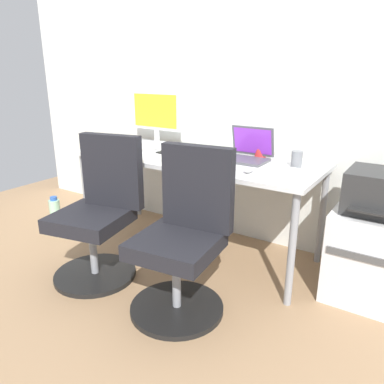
{
  "coord_description": "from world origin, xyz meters",
  "views": [
    {
      "loc": [
        1.43,
        -2.21,
        1.32
      ],
      "look_at": [
        0.0,
        -0.05,
        0.48
      ],
      "focal_mm": 34.85,
      "sensor_mm": 36.0,
      "label": 1
    }
  ],
  "objects_px": {
    "water_bottle_on_floor": "(56,215)",
    "side_cabinet": "(372,255)",
    "office_chair_left": "(99,215)",
    "printer": "(382,193)",
    "coffee_mug": "(260,151)",
    "open_laptop": "(248,152)",
    "office_chair_right": "(184,240)",
    "desktop_monitor": "(156,114)"
  },
  "relations": [
    {
      "from": "desktop_monitor",
      "to": "coffee_mug",
      "type": "relative_size",
      "value": 5.22
    },
    {
      "from": "office_chair_left",
      "to": "printer",
      "type": "distance_m",
      "value": 1.72
    },
    {
      "from": "office_chair_left",
      "to": "water_bottle_on_floor",
      "type": "relative_size",
      "value": 3.03
    },
    {
      "from": "coffee_mug",
      "to": "water_bottle_on_floor",
      "type": "bearing_deg",
      "value": -159.13
    },
    {
      "from": "office_chair_left",
      "to": "desktop_monitor",
      "type": "distance_m",
      "value": 1.06
    },
    {
      "from": "side_cabinet",
      "to": "printer",
      "type": "bearing_deg",
      "value": -90.0
    },
    {
      "from": "printer",
      "to": "desktop_monitor",
      "type": "xyz_separation_m",
      "value": [
        -1.76,
        0.18,
        0.31
      ]
    },
    {
      "from": "printer",
      "to": "desktop_monitor",
      "type": "height_order",
      "value": "desktop_monitor"
    },
    {
      "from": "side_cabinet",
      "to": "coffee_mug",
      "type": "relative_size",
      "value": 5.99
    },
    {
      "from": "side_cabinet",
      "to": "coffee_mug",
      "type": "bearing_deg",
      "value": 167.2
    },
    {
      "from": "printer",
      "to": "coffee_mug",
      "type": "height_order",
      "value": "coffee_mug"
    },
    {
      "from": "side_cabinet",
      "to": "coffee_mug",
      "type": "height_order",
      "value": "coffee_mug"
    },
    {
      "from": "office_chair_right",
      "to": "coffee_mug",
      "type": "relative_size",
      "value": 10.22
    },
    {
      "from": "side_cabinet",
      "to": "printer",
      "type": "relative_size",
      "value": 1.38
    },
    {
      "from": "office_chair_right",
      "to": "coffee_mug",
      "type": "distance_m",
      "value": 0.96
    },
    {
      "from": "office_chair_right",
      "to": "coffee_mug",
      "type": "bearing_deg",
      "value": 86.51
    },
    {
      "from": "desktop_monitor",
      "to": "coffee_mug",
      "type": "xyz_separation_m",
      "value": [
        0.93,
        0.01,
        -0.2
      ]
    },
    {
      "from": "side_cabinet",
      "to": "water_bottle_on_floor",
      "type": "height_order",
      "value": "side_cabinet"
    },
    {
      "from": "water_bottle_on_floor",
      "to": "coffee_mug",
      "type": "xyz_separation_m",
      "value": [
        1.59,
        0.6,
        0.63
      ]
    },
    {
      "from": "water_bottle_on_floor",
      "to": "coffee_mug",
      "type": "relative_size",
      "value": 3.37
    },
    {
      "from": "office_chair_left",
      "to": "coffee_mug",
      "type": "height_order",
      "value": "office_chair_left"
    },
    {
      "from": "water_bottle_on_floor",
      "to": "side_cabinet",
      "type": "bearing_deg",
      "value": 9.8
    },
    {
      "from": "open_laptop",
      "to": "office_chair_right",
      "type": "bearing_deg",
      "value": -90.88
    },
    {
      "from": "desktop_monitor",
      "to": "coffee_mug",
      "type": "height_order",
      "value": "desktop_monitor"
    },
    {
      "from": "office_chair_left",
      "to": "office_chair_right",
      "type": "distance_m",
      "value": 0.67
    },
    {
      "from": "water_bottle_on_floor",
      "to": "open_laptop",
      "type": "bearing_deg",
      "value": 17.34
    },
    {
      "from": "coffee_mug",
      "to": "desktop_monitor",
      "type": "bearing_deg",
      "value": -179.62
    },
    {
      "from": "printer",
      "to": "office_chair_left",
      "type": "bearing_deg",
      "value": -155.77
    },
    {
      "from": "office_chair_left",
      "to": "desktop_monitor",
      "type": "xyz_separation_m",
      "value": [
        -0.21,
        0.88,
        0.56
      ]
    },
    {
      "from": "office_chair_right",
      "to": "side_cabinet",
      "type": "height_order",
      "value": "office_chair_right"
    },
    {
      "from": "water_bottle_on_floor",
      "to": "coffee_mug",
      "type": "distance_m",
      "value": 1.81
    },
    {
      "from": "office_chair_left",
      "to": "office_chair_right",
      "type": "height_order",
      "value": "same"
    },
    {
      "from": "office_chair_left",
      "to": "office_chair_right",
      "type": "bearing_deg",
      "value": 0.08
    },
    {
      "from": "office_chair_left",
      "to": "water_bottle_on_floor",
      "type": "distance_m",
      "value": 0.95
    },
    {
      "from": "printer",
      "to": "coffee_mug",
      "type": "relative_size",
      "value": 4.35
    },
    {
      "from": "open_laptop",
      "to": "coffee_mug",
      "type": "bearing_deg",
      "value": 70.97
    },
    {
      "from": "desktop_monitor",
      "to": "side_cabinet",
      "type": "bearing_deg",
      "value": -5.9
    },
    {
      "from": "office_chair_left",
      "to": "open_laptop",
      "type": "bearing_deg",
      "value": 48.25
    },
    {
      "from": "office_chair_left",
      "to": "side_cabinet",
      "type": "relative_size",
      "value": 1.71
    },
    {
      "from": "office_chair_right",
      "to": "open_laptop",
      "type": "xyz_separation_m",
      "value": [
        0.01,
        0.76,
        0.36
      ]
    },
    {
      "from": "printer",
      "to": "coffee_mug",
      "type": "distance_m",
      "value": 0.86
    },
    {
      "from": "desktop_monitor",
      "to": "open_laptop",
      "type": "relative_size",
      "value": 1.55
    }
  ]
}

